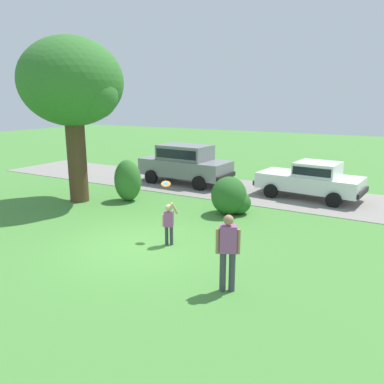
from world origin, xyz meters
name	(u,v)px	position (x,y,z in m)	size (l,w,h in m)	color
ground_plane	(137,246)	(0.00, 0.00, 0.00)	(80.00, 80.00, 0.00)	#478438
driveway_strip	(242,190)	(0.00, 7.83, 0.01)	(28.00, 4.40, 0.02)	gray
oak_tree_large	(74,87)	(-5.09, 2.91, 4.57)	(4.01, 3.99, 6.45)	#513823
shrub_near_tree	(128,180)	(-3.41, 3.84, 0.85)	(1.14, 1.02, 1.71)	#33702B
shrub_centre_left	(231,197)	(1.05, 4.24, 0.63)	(1.39, 1.38, 1.39)	#286023
parked_sedan	(312,179)	(3.06, 8.02, 0.85)	(4.54, 2.39, 1.56)	white
parked_suv	(185,162)	(-3.07, 7.89, 1.08)	(4.78, 2.27, 1.92)	gray
child_thrower	(169,221)	(0.76, 0.54, 0.72)	(0.38, 0.37, 1.29)	#383842
frisbee	(166,184)	(0.39, 0.98, 1.68)	(0.30, 0.27, 0.19)	orange
adult_onlooker	(228,249)	(3.35, -1.12, 0.98)	(0.48, 0.36, 1.74)	#3F3F4C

